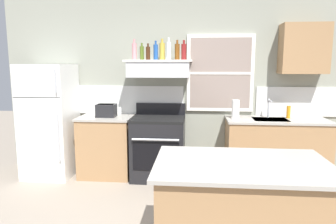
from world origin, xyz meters
TOP-DOWN VIEW (x-y plane):
  - back_wall at (0.03, 2.23)m, footprint 5.40×0.11m
  - refrigerator at (-1.90, 1.84)m, footprint 0.70×0.72m
  - counter_left_of_stove at (-1.05, 1.90)m, footprint 0.79×0.63m
  - toaster at (-1.03, 1.87)m, footprint 0.30×0.20m
  - stove_range at (-0.25, 1.86)m, footprint 0.76×0.69m
  - range_hood_shelf at (-0.25, 1.96)m, footprint 0.96×0.52m
  - bottle_rose_pink at (-0.61, 1.96)m, footprint 0.07×0.07m
  - bottle_olive_oil_square at (-0.51, 2.00)m, footprint 0.06×0.06m
  - bottle_brown_stout at (-0.40, 1.90)m, footprint 0.06×0.06m
  - bottle_blue_liqueur at (-0.30, 1.95)m, footprint 0.07×0.07m
  - bottle_champagne_gold_foil at (-0.21, 2.00)m, footprint 0.08×0.08m
  - bottle_clear_tall at (-0.10, 1.91)m, footprint 0.06×0.06m
  - bottle_amber_wine at (0.01, 2.01)m, footprint 0.07×0.07m
  - bottle_red_label_wine at (0.11, 1.94)m, footprint 0.07×0.07m
  - counter_right_with_sink at (1.45, 1.90)m, footprint 1.43×0.63m
  - sink_faucet at (1.35, 2.00)m, footprint 0.03×0.17m
  - paper_towel_roll at (0.86, 1.90)m, footprint 0.11×0.11m
  - dish_soap_bottle at (1.63, 2.00)m, footprint 0.06×0.06m
  - kitchen_island at (0.67, -0.15)m, footprint 1.40×0.90m
  - upper_cabinet_right at (1.80, 2.04)m, footprint 0.64×0.32m

SIDE VIEW (x-z plane):
  - counter_left_of_stove at x=-1.05m, z-range 0.00..0.91m
  - counter_right_with_sink at x=1.45m, z-range 0.00..0.91m
  - kitchen_island at x=0.67m, z-range 0.00..0.91m
  - stove_range at x=-0.25m, z-range -0.08..1.01m
  - refrigerator at x=-1.90m, z-range 0.00..1.68m
  - dish_soap_bottle at x=1.63m, z-range 0.91..1.09m
  - toaster at x=-1.03m, z-range 0.91..1.10m
  - paper_towel_roll at x=0.86m, z-range 0.91..1.18m
  - sink_faucet at x=1.35m, z-range 0.94..1.22m
  - back_wall at x=0.03m, z-range 0.00..2.70m
  - range_hood_shelf at x=-0.25m, z-range 1.50..1.75m
  - bottle_brown_stout at x=-0.40m, z-range 1.73..1.96m
  - bottle_olive_oil_square at x=-0.51m, z-range 1.73..1.97m
  - bottle_blue_liqueur at x=-0.30m, z-range 1.72..2.00m
  - bottle_red_label_wine at x=0.11m, z-range 1.72..2.00m
  - bottle_amber_wine at x=0.01m, z-range 1.72..2.01m
  - bottle_rose_pink at x=-0.61m, z-range 1.72..2.02m
  - bottle_champagne_gold_foil at x=-0.21m, z-range 1.72..2.03m
  - bottle_clear_tall at x=-0.10m, z-range 1.72..2.04m
  - upper_cabinet_right at x=1.80m, z-range 1.55..2.25m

